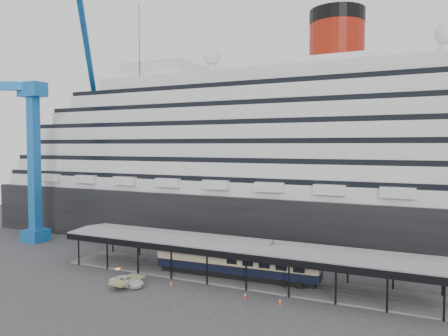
% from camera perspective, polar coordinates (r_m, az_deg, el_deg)
% --- Properties ---
extents(ground, '(200.00, 200.00, 0.00)m').
position_cam_1_polar(ground, '(59.68, -0.09, -15.58)').
color(ground, '#343436').
rests_on(ground, ground).
extents(cruise_ship, '(130.00, 30.00, 43.90)m').
position_cam_1_polar(cruise_ship, '(86.52, 9.17, 2.52)').
color(cruise_ship, black).
rests_on(cruise_ship, ground).
extents(platform_canopy, '(56.00, 9.18, 5.30)m').
position_cam_1_polar(platform_canopy, '(63.34, 1.92, -12.24)').
color(platform_canopy, slate).
rests_on(platform_canopy, ground).
extents(crane_blue, '(22.63, 19.19, 47.60)m').
position_cam_1_polar(crane_blue, '(92.97, -22.96, 3.35)').
color(crane_blue, blue).
rests_on(crane_blue, ground).
extents(port_truck, '(4.96, 2.48, 1.35)m').
position_cam_1_polar(port_truck, '(62.06, -12.53, -14.26)').
color(port_truck, white).
rests_on(port_truck, ground).
extents(pullman_carriage, '(24.11, 4.33, 23.55)m').
position_cam_1_polar(pullman_carriage, '(63.36, 1.60, -11.79)').
color(pullman_carriage, black).
rests_on(pullman_carriage, ground).
extents(traffic_cone_left, '(0.35, 0.35, 0.66)m').
position_cam_1_polar(traffic_cone_left, '(61.31, -6.89, -14.77)').
color(traffic_cone_left, '#F9500D').
rests_on(traffic_cone_left, ground).
extents(traffic_cone_mid, '(0.37, 0.37, 0.70)m').
position_cam_1_polar(traffic_cone_mid, '(56.49, 2.77, -16.29)').
color(traffic_cone_mid, red).
rests_on(traffic_cone_mid, ground).
extents(traffic_cone_right, '(0.36, 0.36, 0.70)m').
position_cam_1_polar(traffic_cone_right, '(54.91, 7.32, -16.89)').
color(traffic_cone_right, '#E54D0C').
rests_on(traffic_cone_right, ground).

